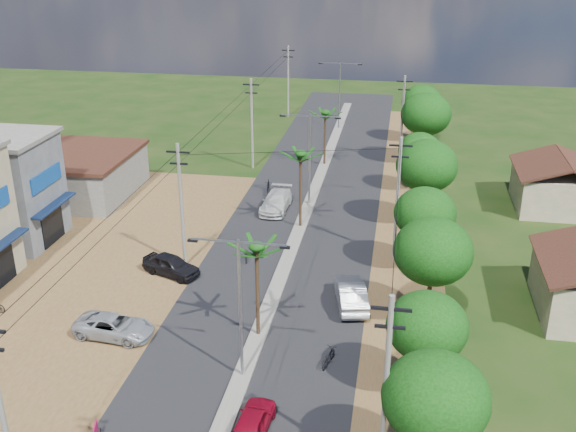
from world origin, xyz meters
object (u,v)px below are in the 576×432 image
Objects in this scene: car_red_near at (253,422)px; car_parked_dark at (171,265)px; car_silver_mid at (351,294)px; car_white_far at (276,202)px; car_parked_silver at (114,327)px; moto_rider_east at (328,358)px.

car_red_near is 17.22m from car_parked_dark.
car_silver_mid is (3.50, 12.65, 0.15)m from car_red_near.
car_silver_mid reaches higher than car_white_far.
car_red_near is 0.73× the size of car_white_far.
car_silver_mid is at bearing -101.57° from car_red_near.
car_parked_silver is 8.00m from car_parked_dark.
car_parked_silver is at bearing -163.56° from car_parked_dark.
car_white_far is (-7.60, 14.87, -0.05)m from car_silver_mid.
car_white_far is at bearing -75.12° from car_silver_mid.
car_white_far is 3.00× the size of moto_rider_east.
car_red_near is 6.69m from moto_rider_east.
car_silver_mid reaches higher than car_parked_silver.
car_parked_dark reaches higher than car_parked_silver.
car_red_near is at bearing -126.90° from car_parked_dark.
car_silver_mid is 14.49m from car_parked_silver.
car_parked_dark is 2.44× the size of moto_rider_east.
car_red_near is at bearing -119.67° from car_parked_silver.
car_parked_silver is 2.71× the size of moto_rider_east.
car_parked_silver is 12.58m from moto_rider_east.
moto_rider_east is (-0.65, -6.60, -0.35)m from car_silver_mid.
car_parked_dark is at bearing -21.42° from car_silver_mid.
car_parked_dark reaches higher than moto_rider_east.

